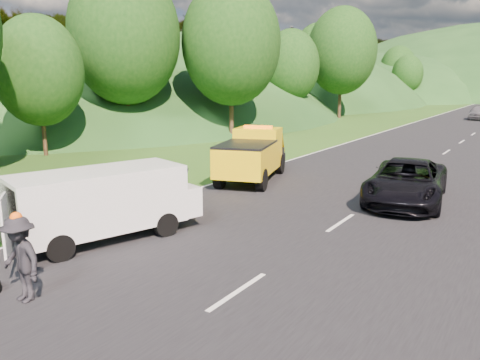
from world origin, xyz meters
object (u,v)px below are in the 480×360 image
Objects in this scene: passing_suv at (405,202)px; child at (165,228)px; white_van at (105,201)px; woman at (127,213)px; suitcase at (112,200)px; worker at (25,301)px; tow_truck at (252,155)px.

child is at bearing -134.71° from passing_suv.
white_van reaches higher than woman.
suitcase is 10.90m from passing_suv.
white_van is 2.21m from child.
worker is 3.24× the size of suitcase.
worker is (0.94, -5.35, 0.00)m from child.
white_van is 1.10× the size of passing_suv.
white_van reaches higher than passing_suv.
woman is at bearing -113.98° from tow_truck.
passing_suv is (7.73, 6.80, 0.00)m from woman.
child is at bearing -12.91° from suitcase.
worker is (2.38, -12.82, -1.19)m from tow_truck.
tow_truck is 7.03m from passing_suv.
worker reaches higher than suitcase.
worker reaches higher than passing_suv.
child is 0.55× the size of worker.
white_van is at bearing -131.86° from passing_suv.
white_van is 3.00m from woman.
white_van is (0.79, -9.24, -0.02)m from tow_truck.
white_van is at bearing -158.94° from woman.
suitcase is 0.10× the size of passing_suv.
woman is at bearing 122.28° from worker.
tow_truck reaches higher than passing_suv.
tow_truck is at bearing 75.19° from suitcase.
woman is 0.30× the size of passing_suv.
passing_suv is at bearing 74.83° from child.
child is 3.32m from suitcase.
white_van is at bearing 117.53° from worker.
passing_suv is (6.13, 9.06, -1.17)m from white_van.
passing_suv is at bearing 73.89° from worker.
passing_suv reaches higher than suitcase.
passing_suv is (4.54, 12.64, 0.00)m from worker.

